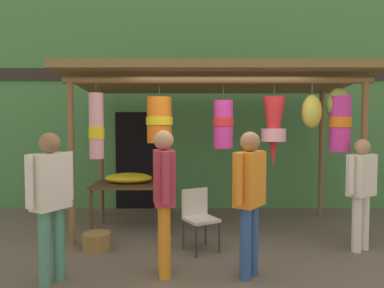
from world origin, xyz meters
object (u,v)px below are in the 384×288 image
(customer_foreground, at_px, (250,192))
(shopper_by_bananas, at_px, (51,195))
(display_table, at_px, (134,188))
(passerby_at_right, at_px, (362,186))
(folding_chair, at_px, (199,214))
(wicker_basket_by_table, at_px, (97,241))
(vendor_in_orange, at_px, (164,190))
(flower_heap_on_table, at_px, (130,178))

(customer_foreground, height_order, shopper_by_bananas, customer_foreground)
(display_table, distance_m, passerby_at_right, 3.47)
(display_table, distance_m, folding_chair, 1.47)
(customer_foreground, bearing_deg, shopper_by_bananas, -176.46)
(folding_chair, distance_m, wicker_basket_by_table, 1.46)
(display_table, relative_size, customer_foreground, 0.78)
(wicker_basket_by_table, distance_m, passerby_at_right, 3.73)
(customer_foreground, bearing_deg, display_table, 130.56)
(display_table, relative_size, passerby_at_right, 0.84)
(wicker_basket_by_table, xyz_separation_m, shopper_by_bananas, (-0.22, -1.04, 0.86))
(wicker_basket_by_table, relative_size, passerby_at_right, 0.25)
(display_table, xyz_separation_m, customer_foreground, (1.63, -1.90, 0.29))
(vendor_in_orange, xyz_separation_m, shopper_by_bananas, (-1.22, -0.20, -0.01))
(display_table, relative_size, shopper_by_bananas, 0.79)
(folding_chair, xyz_separation_m, shopper_by_bananas, (-1.63, -1.04, 0.47))
(display_table, xyz_separation_m, flower_heap_on_table, (-0.07, 0.06, 0.16))
(vendor_in_orange, distance_m, customer_foreground, 0.97)
(display_table, xyz_separation_m, shopper_by_bananas, (-0.56, -2.04, 0.29))
(folding_chair, distance_m, customer_foreground, 1.17)
(folding_chair, height_order, wicker_basket_by_table, folding_chair)
(flower_heap_on_table, xyz_separation_m, wicker_basket_by_table, (-0.28, -1.06, -0.73))
(flower_heap_on_table, relative_size, vendor_in_orange, 0.47)
(folding_chair, relative_size, passerby_at_right, 0.54)
(wicker_basket_by_table, height_order, customer_foreground, customer_foreground)
(vendor_in_orange, relative_size, customer_foreground, 1.01)
(display_table, xyz_separation_m, passerby_at_right, (3.30, -1.03, 0.21))
(flower_heap_on_table, relative_size, customer_foreground, 0.47)
(display_table, height_order, wicker_basket_by_table, display_table)
(shopper_by_bananas, bearing_deg, flower_heap_on_table, 76.74)
(shopper_by_bananas, xyz_separation_m, passerby_at_right, (3.87, 1.00, -0.07))
(customer_foreground, bearing_deg, folding_chair, 121.69)
(folding_chair, distance_m, passerby_at_right, 2.27)
(wicker_basket_by_table, bearing_deg, customer_foreground, -24.57)
(folding_chair, bearing_deg, flower_heap_on_table, 137.22)
(wicker_basket_by_table, distance_m, shopper_by_bananas, 1.36)
(display_table, height_order, flower_heap_on_table, flower_heap_on_table)
(folding_chair, relative_size, wicker_basket_by_table, 2.18)
(folding_chair, relative_size, customer_foreground, 0.51)
(flower_heap_on_table, bearing_deg, wicker_basket_by_table, -104.71)
(flower_heap_on_table, height_order, passerby_at_right, passerby_at_right)
(folding_chair, bearing_deg, passerby_at_right, -1.02)
(wicker_basket_by_table, height_order, vendor_in_orange, vendor_in_orange)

